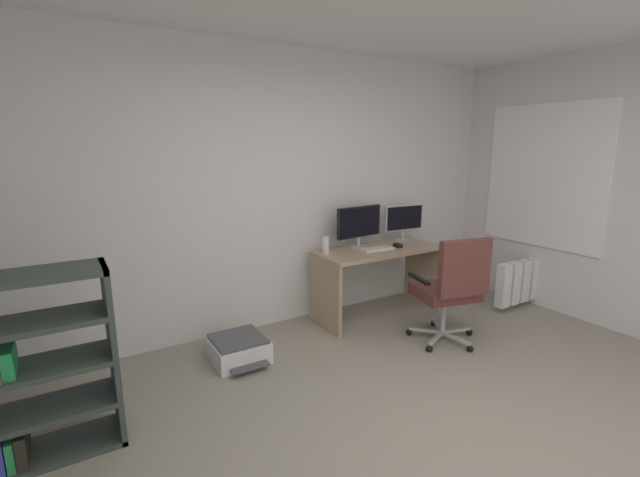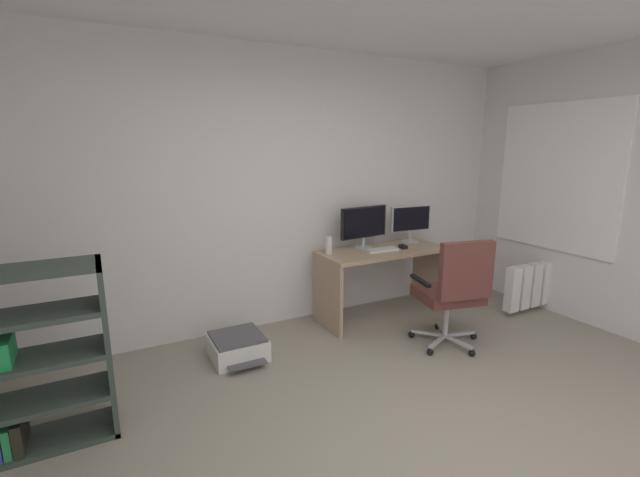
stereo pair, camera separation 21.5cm
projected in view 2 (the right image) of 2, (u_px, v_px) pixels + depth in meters
name	position (u px, v px, depth m)	size (l,w,h in m)	color
ground_plane	(454.00, 472.00, 2.39)	(5.31, 4.73, 0.02)	gray
wall_back	(280.00, 191.00, 4.19)	(5.31, 0.10, 2.66)	silver
window_pane	(557.00, 177.00, 4.45)	(0.01, 1.24, 1.43)	white
window_frame	(556.00, 177.00, 4.45)	(0.02, 1.32, 1.51)	white
desk	(382.00, 268.00, 4.41)	(1.33, 0.57, 0.73)	tan
monitor_main	(364.00, 224.00, 4.38)	(0.56, 0.18, 0.43)	#B2B5B7
monitor_secondary	(411.00, 220.00, 4.66)	(0.49, 0.18, 0.39)	#B2B5B7
keyboard	(382.00, 250.00, 4.31)	(0.34, 0.13, 0.02)	silver
computer_mouse	(403.00, 247.00, 4.41)	(0.06, 0.10, 0.03)	black
desktop_speaker	(329.00, 245.00, 4.18)	(0.07, 0.07, 0.17)	silver
office_chair	(454.00, 288.00, 3.71)	(0.65, 0.62, 1.00)	#B7BABC
printer	(238.00, 346.00, 3.64)	(0.44, 0.52, 0.20)	silver
radiator	(539.00, 284.00, 4.65)	(0.97, 0.10, 0.47)	white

